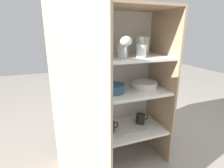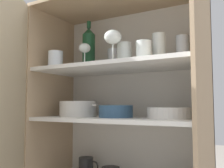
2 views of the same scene
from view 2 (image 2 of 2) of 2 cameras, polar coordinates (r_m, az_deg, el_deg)
cupboard_back_panel at (r=1.57m, az=4.52°, el=-7.30°), size 0.91×0.02×1.25m
cupboard_side_left at (r=1.65m, az=-12.89°, el=-7.07°), size 0.02×0.42×1.25m
cupboard_side_right at (r=1.24m, az=19.57°, el=-7.73°), size 0.02×0.42×1.25m
cupboard_top_panel at (r=1.50m, az=0.94°, el=17.44°), size 0.91×0.42×0.02m
shelf_board_middle at (r=1.39m, az=0.98°, el=-7.72°), size 0.87×0.39×0.02m
shelf_board_upper at (r=1.40m, az=0.96°, el=3.57°), size 0.87×0.39×0.02m
cupboard_door at (r=1.29m, az=-21.91°, el=-7.53°), size 0.23×0.41×1.25m
tumbler_glass_0 at (r=1.57m, az=0.24°, el=5.36°), size 0.07×0.07×0.13m
tumbler_glass_1 at (r=1.36m, az=2.71°, el=6.62°), size 0.08×0.08×0.11m
tumbler_glass_2 at (r=1.34m, az=10.16°, el=7.67°), size 0.07×0.07×0.15m
tumbler_glass_3 at (r=1.26m, az=6.91°, el=7.18°), size 0.07×0.07×0.09m
tumbler_glass_4 at (r=1.54m, az=-12.21°, el=5.16°), size 0.08×0.08×0.10m
tumbler_glass_5 at (r=1.39m, az=15.10°, el=7.23°), size 0.07×0.07×0.14m
wine_glass_0 at (r=1.47m, az=-5.98°, el=7.46°), size 0.07×0.07×0.13m
wine_glass_1 at (r=1.30m, az=0.19°, el=9.91°), size 0.09×0.09×0.16m
wine_bottle at (r=1.57m, az=-5.09°, el=7.74°), size 0.08×0.08×0.29m
plate_stack_white at (r=1.29m, az=12.56°, el=-6.19°), size 0.22×0.22×0.05m
mixing_bowl_large at (r=1.38m, az=0.78°, el=-5.85°), size 0.18×0.18×0.06m
casserole_dish at (r=1.54m, az=-7.42°, el=-5.38°), size 0.26×0.21×0.09m
coffee_mug_extra_2 at (r=1.62m, az=-5.61°, el=-17.40°), size 0.13×0.09×0.10m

